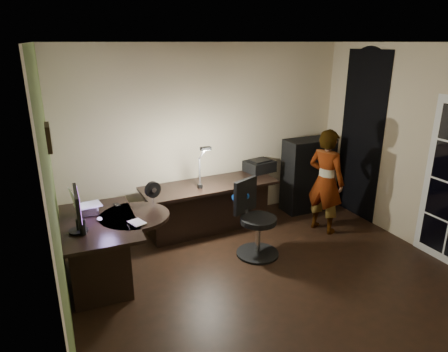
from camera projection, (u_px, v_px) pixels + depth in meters
name	position (u px, v px, depth m)	size (l,w,h in m)	color
floor	(271.00, 279.00, 4.80)	(4.50, 4.00, 0.01)	black
ceiling	(281.00, 42.00, 3.93)	(4.50, 4.00, 0.01)	silver
wall_back	(208.00, 135.00, 6.10)	(4.50, 0.01, 2.70)	beige
wall_front	(432.00, 259.00, 2.63)	(4.50, 0.01, 2.70)	beige
wall_left	(53.00, 204.00, 3.50)	(0.01, 4.00, 2.70)	beige
wall_right	(424.00, 151.00, 5.23)	(0.01, 4.00, 2.70)	beige
green_wall_overlay	(55.00, 204.00, 3.51)	(0.00, 4.00, 2.70)	#4E632C
arched_doorway	(361.00, 136.00, 6.23)	(0.01, 0.90, 2.60)	black
framed_picture	(48.00, 138.00, 3.75)	(0.04, 0.30, 0.25)	black
desk_left	(102.00, 251.00, 4.66)	(0.82, 1.33, 0.77)	black
desk_right	(210.00, 208.00, 5.91)	(1.98, 0.69, 0.74)	black
cabinet	(308.00, 175.00, 6.61)	(0.81, 0.40, 1.21)	black
laptop_stand	(89.00, 209.00, 4.70)	(0.23, 0.19, 0.10)	silver
laptop	(87.00, 197.00, 4.65)	(0.31, 0.29, 0.21)	silver
monitor	(77.00, 217.00, 4.22)	(0.10, 0.51, 0.34)	black
mouse	(99.00, 219.00, 4.52)	(0.06, 0.09, 0.03)	silver
phone	(117.00, 205.00, 4.96)	(0.06, 0.12, 0.01)	black
pen	(129.00, 227.00, 4.35)	(0.01, 0.15, 0.01)	black
speaker	(83.00, 227.00, 4.17)	(0.07, 0.07, 0.17)	black
notepad	(137.00, 222.00, 4.46)	(0.14, 0.20, 0.01)	silver
desk_fan	(153.00, 194.00, 5.00)	(0.21, 0.11, 0.32)	black
headphones	(241.00, 196.00, 5.22)	(0.21, 0.09, 0.10)	#12449B
printer	(259.00, 166.00, 6.33)	(0.44, 0.34, 0.19)	black
desk_lamp	(199.00, 164.00, 5.52)	(0.17, 0.32, 0.70)	black
office_chair	(258.00, 220.00, 5.18)	(0.57, 0.57, 1.01)	black
person	(326.00, 181.00, 5.80)	(0.55, 0.37, 1.55)	#D8A88C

